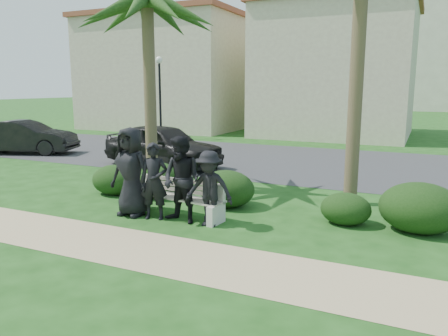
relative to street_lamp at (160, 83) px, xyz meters
The scene contains 20 objects.
ground 15.29m from the street_lamp, 53.13° to the right, with size 160.00×160.00×0.00m, color #184213.
footpath 16.74m from the street_lamp, 56.89° to the right, with size 30.00×1.60×0.01m, color tan.
asphalt_street 10.28m from the street_lamp, 23.96° to the right, with size 160.00×8.00×0.01m, color #2D2D30.
stucco_bldg_left 6.75m from the street_lamp, 116.57° to the left, with size 10.40×8.40×7.30m.
stucco_bldg_right 10.03m from the street_lamp, 36.87° to the left, with size 8.40×8.40×7.30m.
street_lamp is the anchor object (origin of this frame).
park_bench 14.59m from the street_lamp, 55.59° to the right, with size 2.25×0.75×0.77m.
man_a 14.30m from the street_lamp, 59.44° to the right, with size 0.94×0.61×1.92m, color black.
man_b 14.64m from the street_lamp, 57.44° to the right, with size 0.59×0.39×1.62m, color black.
man_c 14.96m from the street_lamp, 55.24° to the right, with size 0.87×0.68×1.79m, color black.
man_d 15.30m from the street_lamp, 53.29° to the right, with size 0.98×0.57×1.52m, color black.
hedge_a 12.45m from the street_lamp, 62.57° to the right, with size 1.21×1.00×0.79m, color black.
hedge_b 12.74m from the street_lamp, 57.73° to the right, with size 1.42×1.17×0.92m, color black.
hedge_c 13.92m from the street_lamp, 50.51° to the right, with size 1.05×0.86×0.68m, color black.
hedge_d 14.01m from the street_lamp, 50.60° to the right, with size 1.34×1.11×0.87m, color black.
hedge_e 16.04m from the street_lamp, 43.33° to the right, with size 1.02×0.84×0.66m, color black.
hedge_f 16.95m from the street_lamp, 39.83° to the right, with size 1.52×1.26×0.99m, color black.
palm_left 11.70m from the street_lamp, 58.08° to the right, with size 3.00×3.00×5.88m.
car_a 8.60m from the street_lamp, 56.39° to the right, with size 1.76×4.38×1.49m, color black.
car_b 7.49m from the street_lamp, 108.52° to the right, with size 1.44×4.14×1.37m, color black.
Camera 1 is at (3.88, -7.66, 2.76)m, focal length 35.00 mm.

